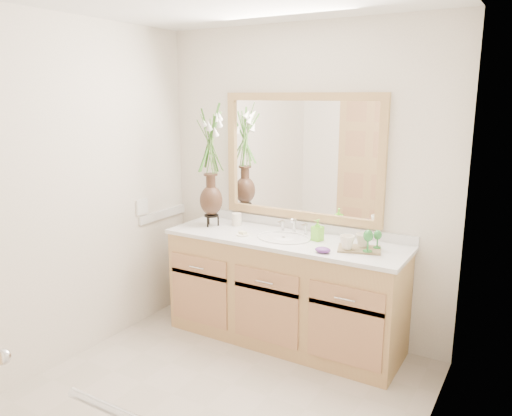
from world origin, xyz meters
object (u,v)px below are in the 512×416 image
Objects in this scene: tumbler at (237,219)px; soap_bottle at (318,231)px; flower_vase at (210,152)px; tray at (359,249)px.

soap_bottle reaches higher than tumbler.
flower_vase is 3.09× the size of tray.
flower_vase is 6.24× the size of soap_bottle.
tumbler is 0.70× the size of soap_bottle.
tumbler reaches higher than tray.
tumbler is at bearing 35.56° from flower_vase.
flower_vase is 1.39m from tray.
flower_vase reaches higher than soap_bottle.
soap_bottle is at bearing -5.27° from tumbler.
flower_vase is at bearing -159.57° from soap_bottle.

